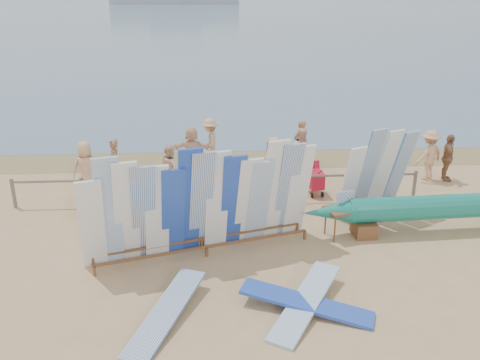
{
  "coord_description": "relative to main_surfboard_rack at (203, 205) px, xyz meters",
  "views": [
    {
      "loc": [
        -0.17,
        -11.09,
        6.14
      ],
      "look_at": [
        0.59,
        1.98,
        1.11
      ],
      "focal_mm": 38.0,
      "sensor_mm": 36.0,
      "label": 1
    }
  ],
  "objects": [
    {
      "name": "stroller",
      "position": [
        3.43,
        3.53,
        -0.86
      ],
      "size": [
        0.59,
        0.78,
        1.0
      ],
      "rotation": [
        0.0,
        0.0,
        0.12
      ],
      "color": "#B3132B",
      "rests_on": "ground"
    },
    {
      "name": "beachgoer_2",
      "position": [
        -1.07,
        4.07,
        -0.5
      ],
      "size": [
        0.62,
        0.83,
        1.53
      ],
      "primitive_type": "imported",
      "rotation": [
        0.0,
        0.0,
        1.98
      ],
      "color": "beige",
      "rests_on": "ground"
    },
    {
      "name": "ground",
      "position": [
        0.4,
        0.02,
        -1.26
      ],
      "size": [
        160.0,
        160.0,
        0.0
      ],
      "primitive_type": "plane",
      "color": "tan",
      "rests_on": "ground"
    },
    {
      "name": "beachgoer_6",
      "position": [
        2.16,
        3.82,
        -0.37
      ],
      "size": [
        0.71,
        0.97,
        1.8
      ],
      "primitive_type": "imported",
      "rotation": [
        0.0,
        0.0,
        5.08
      ],
      "color": "tan",
      "rests_on": "ground"
    },
    {
      "name": "flat_board_e",
      "position": [
        -0.73,
        -2.68,
        -1.26
      ],
      "size": [
        1.53,
        2.7,
        0.36
      ],
      "primitive_type": "cube",
      "rotation": [
        0.11,
        0.0,
        -0.39
      ],
      "color": "silver",
      "rests_on": "ground"
    },
    {
      "name": "beachgoer_7",
      "position": [
        3.43,
        6.39,
        -0.44
      ],
      "size": [
        0.68,
        0.63,
        1.65
      ],
      "primitive_type": "imported",
      "rotation": [
        0.0,
        0.0,
        3.82
      ],
      "color": "#8C6042",
      "rests_on": "ground"
    },
    {
      "name": "wet_sand_strip",
      "position": [
        0.4,
        7.22,
        -1.26
      ],
      "size": [
        40.0,
        2.6,
        0.01
      ],
      "primitive_type": "cube",
      "color": "olive",
      "rests_on": "ground"
    },
    {
      "name": "ocean",
      "position": [
        0.4,
        128.02,
        -1.26
      ],
      "size": [
        320.0,
        240.0,
        0.02
      ],
      "primitive_type": "cube",
      "color": "slate",
      "rests_on": "ground"
    },
    {
      "name": "beach_chair_right",
      "position": [
        2.42,
        4.01,
        -1.02
      ],
      "size": [
        0.67,
        0.68,
        0.83
      ],
      "rotation": [
        0.0,
        0.0,
        0.33
      ],
      "color": "#B3132B",
      "rests_on": "ground"
    },
    {
      "name": "flat_board_d",
      "position": [
        2.07,
        -2.52,
        -1.26
      ],
      "size": [
        2.71,
        1.52,
        0.34
      ],
      "primitive_type": "cube",
      "rotation": [
        0.1,
        0.0,
        1.19
      ],
      "color": "#2448B8",
      "rests_on": "ground"
    },
    {
      "name": "beachgoer_0",
      "position": [
        -3.61,
        3.82,
        -0.39
      ],
      "size": [
        0.95,
        0.69,
        1.76
      ],
      "primitive_type": "imported",
      "rotation": [
        0.0,
        0.0,
        3.5
      ],
      "color": "tan",
      "rests_on": "ground"
    },
    {
      "name": "beachgoer_10",
      "position": [
        8.06,
        4.47,
        -0.47
      ],
      "size": [
        0.62,
        1.0,
        1.59
      ],
      "primitive_type": "imported",
      "rotation": [
        0.0,
        0.0,
        1.33
      ],
      "color": "#8C6042",
      "rests_on": "ground"
    },
    {
      "name": "beachgoer_5",
      "position": [
        -0.45,
        5.77,
        -0.45
      ],
      "size": [
        1.55,
        0.61,
        1.64
      ],
      "primitive_type": "imported",
      "rotation": [
        0.0,
        0.0,
        3.06
      ],
      "color": "beige",
      "rests_on": "ground"
    },
    {
      "name": "outrigger_canoe",
      "position": [
        6.17,
        0.77,
        -0.6
      ],
      "size": [
        7.34,
        1.0,
        1.04
      ],
      "rotation": [
        0.0,
        0.0,
        0.05
      ],
      "color": "brown",
      "rests_on": "ground"
    },
    {
      "name": "beach_chair_left",
      "position": [
        1.66,
        4.08,
        -1.01
      ],
      "size": [
        0.62,
        0.64,
        0.86
      ],
      "rotation": [
        0.0,
        0.0,
        0.15
      ],
      "color": "#B3132B",
      "rests_on": "ground"
    },
    {
      "name": "flat_board_b",
      "position": [
        2.07,
        -2.47,
        -1.26
      ],
      "size": [
        1.89,
        2.59,
        0.35
      ],
      "primitive_type": "cube",
      "rotation": [
        0.1,
        0.0,
        -0.55
      ],
      "color": "#86ABD7",
      "rests_on": "ground"
    },
    {
      "name": "vendor_table",
      "position": [
        3.61,
        0.69,
        -0.85
      ],
      "size": [
        1.09,
        0.91,
        1.25
      ],
      "rotation": [
        0.0,
        0.0,
        0.29
      ],
      "color": "brown",
      "rests_on": "ground"
    },
    {
      "name": "beachgoer_3",
      "position": [
        0.18,
        6.55,
        -0.4
      ],
      "size": [
        0.49,
        1.12,
        1.72
      ],
      "primitive_type": "imported",
      "rotation": [
        0.0,
        0.0,
        4.69
      ],
      "color": "tan",
      "rests_on": "ground"
    },
    {
      "name": "fence",
      "position": [
        0.4,
        3.02,
        -0.63
      ],
      "size": [
        12.08,
        0.08,
        0.9
      ],
      "color": "#726356",
      "rests_on": "ground"
    },
    {
      "name": "beachgoer_8",
      "position": [
        3.34,
        5.24,
        -0.43
      ],
      "size": [
        0.84,
        0.45,
        1.67
      ],
      "primitive_type": "imported",
      "rotation": [
        0.0,
        0.0,
        0.07
      ],
      "color": "beige",
      "rests_on": "ground"
    },
    {
      "name": "beachgoer_extra_0",
      "position": [
        7.47,
        4.63,
        -0.41
      ],
      "size": [
        1.19,
        0.9,
        1.71
      ],
      "primitive_type": "imported",
      "rotation": [
        0.0,
        0.0,
        3.61
      ],
      "color": "tan",
      "rests_on": "ground"
    },
    {
      "name": "beachgoer_1",
      "position": [
        -2.9,
        4.54,
        -0.47
      ],
      "size": [
        0.52,
        0.66,
        1.6
      ],
      "primitive_type": "imported",
      "rotation": [
        0.0,
        0.0,
        5.12
      ],
      "color": "#8C6042",
      "rests_on": "ground"
    },
    {
      "name": "side_surfboard_rack",
      "position": [
        4.81,
        1.98,
        -0.07
      ],
      "size": [
        2.38,
        1.6,
        2.63
      ],
      "rotation": [
        0.0,
        0.0,
        0.44
      ],
      "color": "brown",
      "rests_on": "ground"
    },
    {
      "name": "main_surfboard_rack",
      "position": [
        0.0,
        0.0,
        0.0
      ],
      "size": [
        5.57,
        2.2,
        2.82
      ],
      "rotation": [
        0.0,
        0.0,
        0.28
      ],
      "color": "brown",
      "rests_on": "ground"
    }
  ]
}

